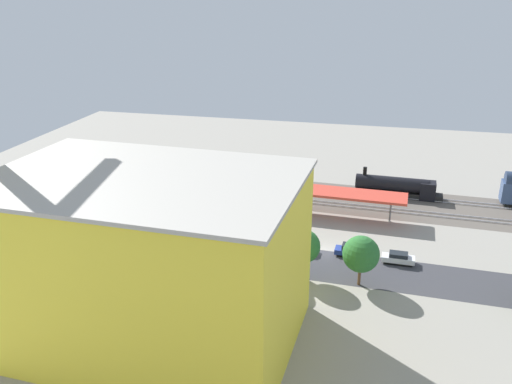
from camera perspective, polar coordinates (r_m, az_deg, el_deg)
The scene contains 23 objects.
ground_plane at distance 79.08m, azimuth 7.24°, elevation -6.24°, with size 157.50×157.50×0.00m, color gray.
rail_bed at distance 98.91m, azimuth 8.70°, elevation -0.64°, with size 98.44×14.87×0.01m, color #5B544C.
street_asphalt at distance 75.37m, azimuth 6.87°, elevation -7.66°, with size 98.44×9.00×0.01m, color #38383D.
track_rails at distance 98.85m, azimuth 8.70°, elevation -0.54°, with size 98.34×12.96×0.12m.
platform_canopy_near at distance 92.48m, azimuth 0.01°, elevation 0.76°, with size 50.53×7.50×4.28m.
locomotive at distance 101.38m, azimuth 14.84°, elevation 0.49°, with size 15.57×3.38×5.03m.
freight_coach_far at distance 99.72m, azimuth -6.21°, elevation 1.58°, with size 17.11×3.63×5.94m.
parked_car_0 at distance 77.53m, azimuth 14.77°, elevation -6.81°, with size 4.52×1.89×1.57m.
parked_car_1 at distance 78.13m, azimuth 9.99°, elevation -6.14°, with size 4.56×2.06×1.70m.
parked_car_2 at distance 78.35m, azimuth 4.73°, elevation -5.80°, with size 4.18×1.89×1.68m.
parked_car_3 at distance 79.97m, azimuth -1.07°, elevation -5.11°, with size 4.50×1.95×1.77m.
parked_car_4 at distance 81.42m, azimuth -5.71°, elevation -4.72°, with size 4.75×2.15×1.79m.
parked_car_5 at distance 83.87m, azimuth -10.15°, elevation -4.16°, with size 4.82×1.94×1.83m.
parked_car_6 at distance 86.73m, azimuth -14.73°, elevation -3.70°, with size 4.68×2.01×1.78m.
construction_building at distance 57.65m, azimuth -11.30°, elevation -7.25°, with size 30.46×20.63×17.98m, color yellow.
construction_roof_slab at distance 54.02m, azimuth -11.97°, elevation 1.40°, with size 31.06×21.23×0.40m, color #ADA89E.
box_truck_0 at distance 71.47m, azimuth 1.06°, elevation -7.76°, with size 8.71×2.57×3.15m.
street_tree_0 at distance 79.64m, azimuth -18.06°, elevation -3.15°, with size 4.19×4.19×6.91m.
street_tree_1 at distance 69.84m, azimuth 5.03°, elevation -5.74°, with size 4.38×4.38×6.83m.
street_tree_2 at distance 69.44m, azimuth 11.02°, elevation -6.46°, with size 4.69×4.69×6.73m.
street_tree_3 at distance 72.40m, azimuth -9.70°, elevation -3.90°, with size 6.13×6.13×8.92m.
street_tree_4 at distance 70.73m, azimuth -0.89°, elevation -4.41°, with size 5.87×5.87×8.54m.
traffic_light at distance 72.04m, azimuth -4.78°, elevation -5.24°, with size 0.50×0.36×6.28m.
Camera 1 is at (-6.57, 70.28, 35.66)m, focal length 37.89 mm.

